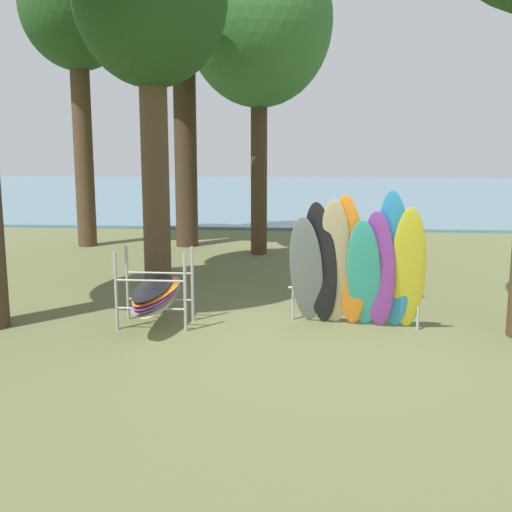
{
  "coord_description": "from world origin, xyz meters",
  "views": [
    {
      "loc": [
        -0.11,
        -8.67,
        2.86
      ],
      "look_at": [
        -1.01,
        1.25,
        1.1
      ],
      "focal_mm": 43.53,
      "sensor_mm": 36.0,
      "label": 1
    }
  ],
  "objects_px": {
    "tree_far_right_back": "(259,23)",
    "board_storage_rack": "(157,294)",
    "tree_mid_behind": "(77,10)",
    "leaning_board_pile": "(357,268)",
    "tree_deep_back": "(151,4)"
  },
  "relations": [
    {
      "from": "tree_far_right_back",
      "to": "board_storage_rack",
      "type": "xyz_separation_m",
      "value": [
        -1.06,
        -6.92,
        -5.43
      ]
    },
    {
      "from": "tree_mid_behind",
      "to": "tree_far_right_back",
      "type": "height_order",
      "value": "tree_mid_behind"
    },
    {
      "from": "tree_far_right_back",
      "to": "board_storage_rack",
      "type": "bearing_deg",
      "value": -98.73
    },
    {
      "from": "board_storage_rack",
      "to": "leaning_board_pile",
      "type": "bearing_deg",
      "value": -0.26
    },
    {
      "from": "tree_mid_behind",
      "to": "leaning_board_pile",
      "type": "distance_m",
      "value": 12.03
    },
    {
      "from": "tree_far_right_back",
      "to": "board_storage_rack",
      "type": "relative_size",
      "value": 3.84
    },
    {
      "from": "leaning_board_pile",
      "to": "board_storage_rack",
      "type": "distance_m",
      "value": 3.22
    },
    {
      "from": "tree_deep_back",
      "to": "leaning_board_pile",
      "type": "distance_m",
      "value": 7.1
    },
    {
      "from": "tree_deep_back",
      "to": "board_storage_rack",
      "type": "relative_size",
      "value": 3.61
    },
    {
      "from": "tree_far_right_back",
      "to": "board_storage_rack",
      "type": "height_order",
      "value": "tree_far_right_back"
    },
    {
      "from": "tree_mid_behind",
      "to": "leaning_board_pile",
      "type": "relative_size",
      "value": 3.78
    },
    {
      "from": "tree_deep_back",
      "to": "board_storage_rack",
      "type": "bearing_deg",
      "value": -76.18
    },
    {
      "from": "tree_far_right_back",
      "to": "tree_mid_behind",
      "type": "bearing_deg",
      "value": 169.71
    },
    {
      "from": "tree_mid_behind",
      "to": "tree_deep_back",
      "type": "xyz_separation_m",
      "value": [
        3.2,
        -4.39,
        -0.84
      ]
    },
    {
      "from": "tree_mid_behind",
      "to": "tree_deep_back",
      "type": "height_order",
      "value": "tree_mid_behind"
    }
  ]
}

